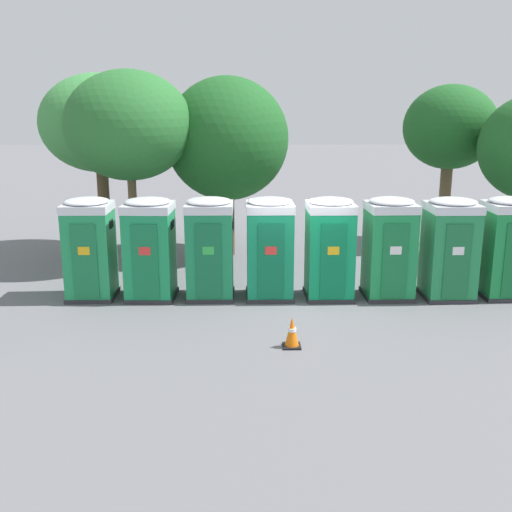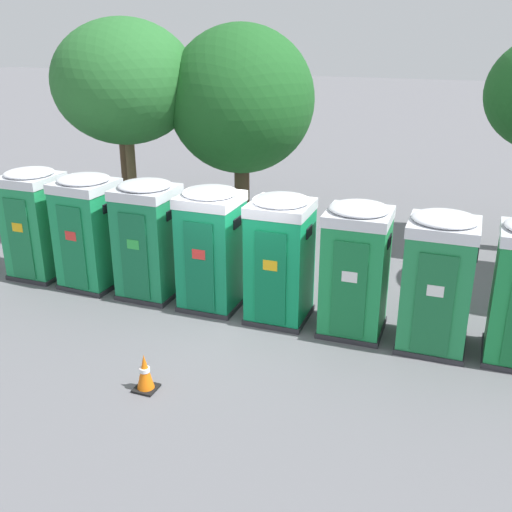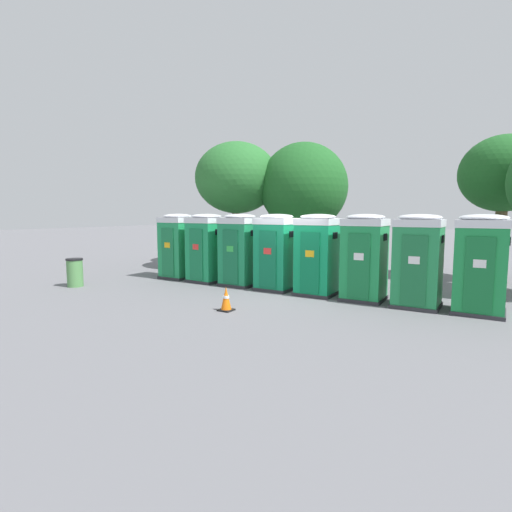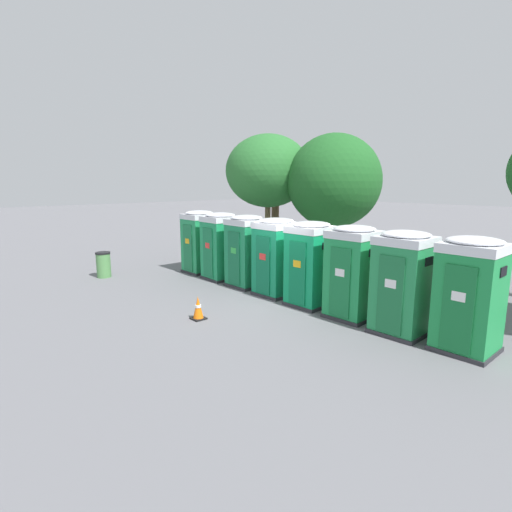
{
  "view_description": "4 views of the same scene",
  "coord_description": "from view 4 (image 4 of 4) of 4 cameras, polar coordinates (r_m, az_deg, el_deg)",
  "views": [
    {
      "loc": [
        -1.37,
        -14.27,
        4.74
      ],
      "look_at": [
        -1.09,
        0.19,
        1.07
      ],
      "focal_mm": 42.0,
      "sensor_mm": 36.0,
      "label": 1
    },
    {
      "loc": [
        4.21,
        -10.14,
        5.52
      ],
      "look_at": [
        0.25,
        0.17,
        1.25
      ],
      "focal_mm": 42.0,
      "sensor_mm": 36.0,
      "label": 2
    },
    {
      "loc": [
        5.72,
        -11.36,
        2.56
      ],
      "look_at": [
        -1.54,
        0.2,
        1.09
      ],
      "focal_mm": 28.0,
      "sensor_mm": 36.0,
      "label": 3
    },
    {
      "loc": [
        8.3,
        -8.81,
        3.66
      ],
      "look_at": [
        -1.7,
        0.2,
        1.17
      ],
      "focal_mm": 28.0,
      "sensor_mm": 36.0,
      "label": 4
    }
  ],
  "objects": [
    {
      "name": "portapotty_6",
      "position": [
        10.28,
        20.24,
        -3.54
      ],
      "size": [
        1.23,
        1.21,
        2.54
      ],
      "color": "#2D2D33",
      "rests_on": "ground"
    },
    {
      "name": "trash_can",
      "position": [
        16.65,
        -20.96,
        -1.15
      ],
      "size": [
        0.56,
        0.56,
        0.99
      ],
      "color": "#518C4C",
      "rests_on": "ground"
    },
    {
      "name": "portapotty_4",
      "position": [
        11.97,
        7.75,
        -1.06
      ],
      "size": [
        1.19,
        1.22,
        2.54
      ],
      "color": "#2D2D33",
      "rests_on": "ground"
    },
    {
      "name": "street_tree_2",
      "position": [
        16.91,
        11.07,
        10.4
      ],
      "size": [
        3.83,
        3.83,
        5.61
      ],
      "color": "#4C3826",
      "rests_on": "ground"
    },
    {
      "name": "ground_plane",
      "position": [
        12.64,
        4.5,
        -6.36
      ],
      "size": [
        120.0,
        120.0,
        0.0
      ],
      "primitive_type": "plane",
      "color": "slate"
    },
    {
      "name": "portapotty_2",
      "position": [
        14.09,
        -1.35,
        0.78
      ],
      "size": [
        1.2,
        1.21,
        2.54
      ],
      "color": "#2D2D33",
      "rests_on": "ground"
    },
    {
      "name": "portapotty_7",
      "position": [
        9.77,
        28.2,
        -4.87
      ],
      "size": [
        1.22,
        1.21,
        2.54
      ],
      "color": "#2D2D33",
      "rests_on": "ground"
    },
    {
      "name": "portapotty_3",
      "position": [
        12.99,
        2.85,
        -0.06
      ],
      "size": [
        1.19,
        1.21,
        2.54
      ],
      "color": "#2D2D33",
      "rests_on": "ground"
    },
    {
      "name": "portapotty_1",
      "position": [
        15.23,
        -5.07,
        1.47
      ],
      "size": [
        1.25,
        1.25,
        2.54
      ],
      "color": "#2D2D33",
      "rests_on": "ground"
    },
    {
      "name": "portapotty_5",
      "position": [
        11.09,
        13.62,
        -2.19
      ],
      "size": [
        1.22,
        1.23,
        2.54
      ],
      "color": "#2D2D33",
      "rests_on": "ground"
    },
    {
      "name": "street_tree_1",
      "position": [
        20.15,
        2.81,
        11.86
      ],
      "size": [
        3.75,
        3.75,
        5.72
      ],
      "color": "brown",
      "rests_on": "ground"
    },
    {
      "name": "street_tree_3",
      "position": [
        18.04,
        1.72,
        12.01
      ],
      "size": [
        3.74,
        3.74,
        5.74
      ],
      "color": "brown",
      "rests_on": "ground"
    },
    {
      "name": "traffic_cone",
      "position": [
        10.98,
        -8.27,
        -7.38
      ],
      "size": [
        0.36,
        0.36,
        0.64
      ],
      "color": "black",
      "rests_on": "ground"
    },
    {
      "name": "portapotty_0",
      "position": [
        16.46,
        -8.05,
        2.09
      ],
      "size": [
        1.17,
        1.21,
        2.54
      ],
      "color": "#2D2D33",
      "rests_on": "ground"
    }
  ]
}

